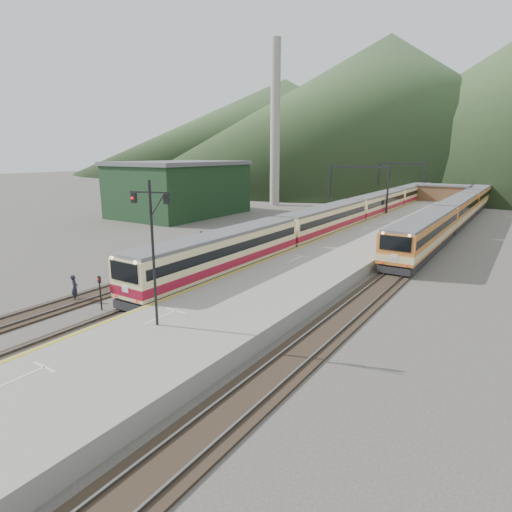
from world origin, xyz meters
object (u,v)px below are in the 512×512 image
Objects in this scene: signal_mast at (152,240)px; second_train at (457,210)px; worker at (75,288)px; main_train at (378,205)px.

second_train is at bearing 82.08° from signal_mast.
second_train reaches higher than worker.
main_train reaches higher than worker.
worker is (-5.16, -49.95, -1.09)m from main_train.
signal_mast is (-7.06, -50.72, 3.50)m from second_train.
second_train is 34.37× the size of worker.
signal_mast is at bearing -97.92° from second_train.
second_train is 8.29× the size of signal_mast.
worker is at bearing 170.13° from signal_mast.
worker is at bearing -108.76° from second_train.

